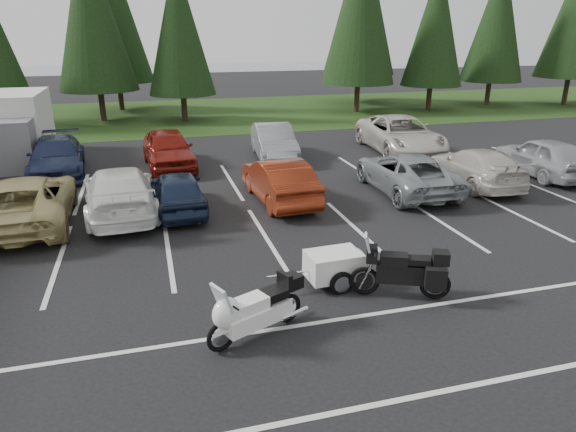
# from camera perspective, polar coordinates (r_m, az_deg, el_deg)

# --- Properties ---
(ground) EXTENTS (120.00, 120.00, 0.00)m
(ground) POSITION_cam_1_polar(r_m,az_deg,el_deg) (13.33, -3.46, -4.39)
(ground) COLOR black
(ground) RESTS_ON ground
(grass_strip) EXTENTS (80.00, 16.00, 0.01)m
(grass_strip) POSITION_cam_1_polar(r_m,az_deg,el_deg) (36.39, -11.68, 10.96)
(grass_strip) COLOR #1E3912
(grass_strip) RESTS_ON ground
(lake_water) EXTENTS (70.00, 50.00, 0.02)m
(lake_water) POSITION_cam_1_polar(r_m,az_deg,el_deg) (67.42, -10.34, 15.07)
(lake_water) COLOR slate
(lake_water) RESTS_ON ground
(box_truck) EXTENTS (2.40, 5.60, 2.90)m
(box_truck) POSITION_cam_1_polar(r_m,az_deg,el_deg) (25.33, -28.25, 8.48)
(box_truck) COLOR silver
(box_truck) RESTS_ON ground
(stall_markings) EXTENTS (32.00, 16.00, 0.01)m
(stall_markings) POSITION_cam_1_polar(r_m,az_deg,el_deg) (15.14, -5.07, -1.35)
(stall_markings) COLOR silver
(stall_markings) RESTS_ON ground
(conifer_4) EXTENTS (4.80, 4.80, 11.17)m
(conifer_4) POSITION_cam_1_polar(r_m,az_deg,el_deg) (34.89, -21.08, 20.51)
(conifer_4) COLOR #332316
(conifer_4) RESTS_ON ground
(conifer_5) EXTENTS (4.14, 4.14, 9.63)m
(conifer_5) POSITION_cam_1_polar(r_m,az_deg,el_deg) (33.58, -12.05, 19.86)
(conifer_5) COLOR #332316
(conifer_5) RESTS_ON ground
(conifer_6) EXTENTS (4.93, 4.93, 11.48)m
(conifer_6) POSITION_cam_1_polar(r_m,az_deg,el_deg) (36.96, 8.10, 21.75)
(conifer_6) COLOR #332316
(conifer_6) RESTS_ON ground
(conifer_7) EXTENTS (4.27, 4.27, 9.94)m
(conifer_7) POSITION_cam_1_polar(r_m,az_deg,el_deg) (39.16, 16.09, 19.78)
(conifer_7) COLOR #332316
(conifer_7) RESTS_ON ground
(conifer_8) EXTENTS (4.53, 4.53, 10.56)m
(conifer_8) POSITION_cam_1_polar(r_m,az_deg,el_deg) (42.88, 22.25, 19.57)
(conifer_8) COLOR #332316
(conifer_8) RESTS_ON ground
(conifer_back_b) EXTENTS (4.97, 4.97, 11.58)m
(conifer_back_b) POSITION_cam_1_polar(r_m,az_deg,el_deg) (39.44, -19.05, 20.89)
(conifer_back_b) COLOR #332316
(conifer_back_b) RESTS_ON ground
(conifer_back_c) EXTENTS (5.50, 5.50, 12.81)m
(conifer_back_c) POSITION_cam_1_polar(r_m,az_deg,el_deg) (42.09, 8.14, 22.58)
(conifer_back_c) COLOR #332316
(conifer_back_c) RESTS_ON ground
(car_near_2) EXTENTS (2.62, 5.39, 1.48)m
(car_near_2) POSITION_cam_1_polar(r_m,az_deg,el_deg) (17.01, -27.01, 1.52)
(car_near_2) COLOR tan
(car_near_2) RESTS_ON ground
(car_near_3) EXTENTS (2.44, 5.29, 1.50)m
(car_near_3) POSITION_cam_1_polar(r_m,az_deg,el_deg) (16.86, -18.20, 2.62)
(car_near_3) COLOR white
(car_near_3) RESTS_ON ground
(car_near_4) EXTENTS (1.72, 3.97, 1.33)m
(car_near_4) POSITION_cam_1_polar(r_m,az_deg,el_deg) (16.67, -12.17, 2.71)
(car_near_4) COLOR #17233B
(car_near_4) RESTS_ON ground
(car_near_5) EXTENTS (1.78, 4.51, 1.46)m
(car_near_5) POSITION_cam_1_polar(r_m,az_deg,el_deg) (17.26, -0.99, 3.98)
(car_near_5) COLOR maroon
(car_near_5) RESTS_ON ground
(car_near_6) EXTENTS (2.48, 5.11, 1.40)m
(car_near_6) POSITION_cam_1_polar(r_m,az_deg,el_deg) (18.83, 12.94, 4.74)
(car_near_6) COLOR gray
(car_near_6) RESTS_ON ground
(car_near_7) EXTENTS (2.08, 4.75, 1.36)m
(car_near_7) POSITION_cam_1_polar(r_m,az_deg,el_deg) (20.42, 20.04, 5.15)
(car_near_7) COLOR beige
(car_near_7) RESTS_ON ground
(car_near_8) EXTENTS (2.07, 4.63, 1.55)m
(car_near_8) POSITION_cam_1_polar(r_m,az_deg,el_deg) (22.74, 26.52, 5.92)
(car_near_8) COLOR #A0A1A5
(car_near_8) RESTS_ON ground
(car_far_1) EXTENTS (2.42, 5.13, 1.45)m
(car_far_1) POSITION_cam_1_polar(r_m,az_deg,el_deg) (22.55, -24.31, 6.02)
(car_far_1) COLOR #19213E
(car_far_1) RESTS_ON ground
(car_far_2) EXTENTS (2.21, 4.78, 1.59)m
(car_far_2) POSITION_cam_1_polar(r_m,az_deg,el_deg) (22.20, -13.18, 7.27)
(car_far_2) COLOR maroon
(car_far_2) RESTS_ON ground
(car_far_3) EXTENTS (2.00, 4.70, 1.51)m
(car_far_3) POSITION_cam_1_polar(r_m,az_deg,el_deg) (23.19, -1.57, 8.22)
(car_far_3) COLOR gray
(car_far_3) RESTS_ON ground
(car_far_4) EXTENTS (3.18, 6.14, 1.65)m
(car_far_4) POSITION_cam_1_polar(r_m,az_deg,el_deg) (25.05, 12.38, 8.83)
(car_far_4) COLOR beige
(car_far_4) RESTS_ON ground
(touring_motorcycle) EXTENTS (2.49, 1.64, 1.33)m
(touring_motorcycle) POSITION_cam_1_polar(r_m,az_deg,el_deg) (9.74, -3.57, -9.82)
(touring_motorcycle) COLOR white
(touring_motorcycle) RESTS_ON ground
(cargo_trailer) EXTENTS (1.81, 1.09, 0.81)m
(cargo_trailer) POSITION_cam_1_polar(r_m,az_deg,el_deg) (11.74, 5.05, -5.80)
(cargo_trailer) COLOR white
(cargo_trailer) RESTS_ON ground
(adventure_motorcycle) EXTENTS (2.52, 1.71, 1.45)m
(adventure_motorcycle) POSITION_cam_1_polar(r_m,az_deg,el_deg) (11.30, 12.44, -5.50)
(adventure_motorcycle) COLOR black
(adventure_motorcycle) RESTS_ON ground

